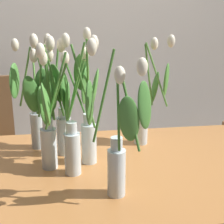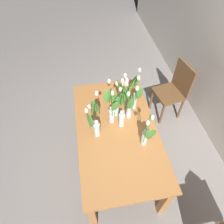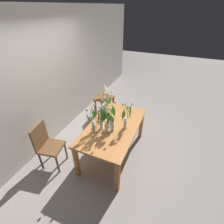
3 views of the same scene
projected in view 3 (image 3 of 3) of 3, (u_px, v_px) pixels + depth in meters
ground_plane at (113, 153)px, 3.49m from camera, size 18.00×18.00×0.00m
room_wall_rear at (44, 83)px, 3.25m from camera, size 9.00×0.10×2.70m
dining_table at (113, 129)px, 3.13m from camera, size 1.60×0.90×0.74m
tulip_vase_0 at (94, 122)px, 2.83m from camera, size 0.22×0.22×0.56m
tulip_vase_1 at (107, 108)px, 3.26m from camera, size 0.17×0.15×0.55m
tulip_vase_2 at (126, 119)px, 2.90m from camera, size 0.24×0.16×0.58m
tulip_vase_3 at (104, 122)px, 2.80m from camera, size 0.20×0.17×0.57m
tulip_vase_4 at (108, 118)px, 2.93m from camera, size 0.16×0.23×0.59m
tulip_vase_5 at (112, 121)px, 2.85m from camera, size 0.27×0.17×0.57m
tulip_vase_6 at (102, 120)px, 2.91m from camera, size 0.21×0.15×0.54m
dining_chair at (47, 144)px, 2.98m from camera, size 0.47×0.47×0.93m
side_table at (104, 101)px, 4.49m from camera, size 0.44×0.44×0.55m
table_lamp at (104, 87)px, 4.28m from camera, size 0.22×0.22×0.40m
pillar_candle at (104, 99)px, 4.30m from camera, size 0.06×0.06×0.07m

